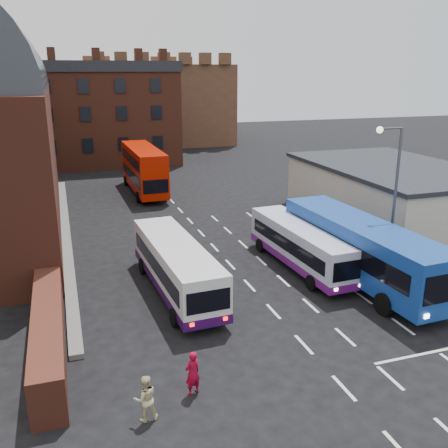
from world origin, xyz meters
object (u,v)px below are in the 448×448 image
object	(u,v)px
bus_white_inbound	(302,243)
pedestrian_red	(192,373)
bus_white_outbound	(176,264)
pedestrian_beige	(145,398)
bus_red_double	(144,169)
bus_blue	(361,247)
street_lamp	(392,185)

from	to	relation	value
bus_white_inbound	pedestrian_red	bearing A→B (deg)	43.52
bus_white_outbound	pedestrian_red	distance (m)	8.72
bus_white_inbound	pedestrian_beige	xyz separation A→B (m)	(-10.94, -10.48, -0.70)
bus_red_double	pedestrian_beige	bearing A→B (deg)	79.55
bus_red_double	pedestrian_beige	world-z (taller)	bus_red_double
bus_red_double	pedestrian_beige	distance (m)	32.63
bus_red_double	pedestrian_beige	xyz separation A→B (m)	(-5.41, -32.15, -1.47)
bus_blue	bus_red_double	world-z (taller)	bus_red_double
bus_red_double	pedestrian_red	xyz separation A→B (m)	(-3.59, -31.29, -1.44)
bus_white_outbound	bus_red_double	xyz separation A→B (m)	(2.17, 22.71, 0.69)
bus_blue	bus_white_inbound	bearing A→B (deg)	-53.03
street_lamp	bus_red_double	bearing A→B (deg)	113.26
bus_white_outbound	bus_blue	world-z (taller)	bus_blue
pedestrian_red	bus_white_inbound	bearing A→B (deg)	-153.85
pedestrian_red	pedestrian_beige	distance (m)	2.02
bus_white_outbound	bus_blue	bearing A→B (deg)	-12.32
bus_blue	street_lamp	world-z (taller)	street_lamp
bus_blue	pedestrian_beige	size ratio (longest dim) A/B	7.57
bus_white_inbound	pedestrian_beige	world-z (taller)	bus_white_inbound
bus_white_inbound	street_lamp	xyz separation A→B (m)	(4.52, -1.72, 3.49)
bus_white_inbound	bus_blue	xyz separation A→B (m)	(2.21, -2.66, 0.46)
bus_red_double	pedestrian_beige	size ratio (longest dim) A/B	6.62
bus_white_outbound	pedestrian_beige	xyz separation A→B (m)	(-3.24, -9.43, -0.78)
bus_white_outbound	bus_red_double	world-z (taller)	bus_red_double
bus_white_inbound	street_lamp	size ratio (longest dim) A/B	1.14
bus_red_double	street_lamp	xyz separation A→B (m)	(10.05, -23.39, 2.72)
street_lamp	pedestrian_beige	bearing A→B (deg)	-150.47
bus_white_outbound	pedestrian_red	size ratio (longest dim) A/B	5.92
bus_white_outbound	pedestrian_beige	bearing A→B (deg)	-112.03
bus_white_outbound	bus_blue	size ratio (longest dim) A/B	0.81
street_lamp	bus_white_inbound	bearing A→B (deg)	159.21
bus_blue	pedestrian_beige	bearing A→B (deg)	27.95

